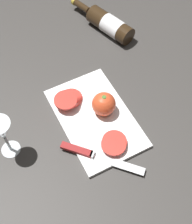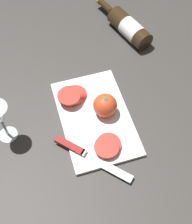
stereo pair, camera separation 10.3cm
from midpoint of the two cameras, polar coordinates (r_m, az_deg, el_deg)
The scene contains 8 objects.
ground_plane at distance 1.03m, azimuth -0.60°, elevation -5.50°, with size 3.00×3.00×0.00m, color #383533.
cutting_board at distance 1.06m, azimuth -2.77°, elevation -1.28°, with size 0.36×0.23×0.01m.
wine_bottle at distance 1.31m, azimuth -0.03°, elevation 15.68°, with size 0.32×0.15×0.08m.
wine_glass at distance 0.97m, azimuth -19.79°, elevation -3.75°, with size 0.07×0.07×0.16m.
whole_tomato at distance 1.03m, azimuth -1.41°, elevation 1.25°, with size 0.08×0.08×0.08m.
knife at distance 0.99m, azimuth -4.85°, elevation -7.69°, with size 0.22×0.21×0.01m.
tomato_slice_stack_near at distance 1.00m, azimuth 0.47°, elevation -5.85°, with size 0.09×0.09×0.02m.
tomato_slice_stack_far at distance 1.08m, azimuth -7.79°, elevation 2.15°, with size 0.10×0.11×0.04m.
Camera 1 is at (-0.39, 0.25, 0.92)m, focal length 50.00 mm.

